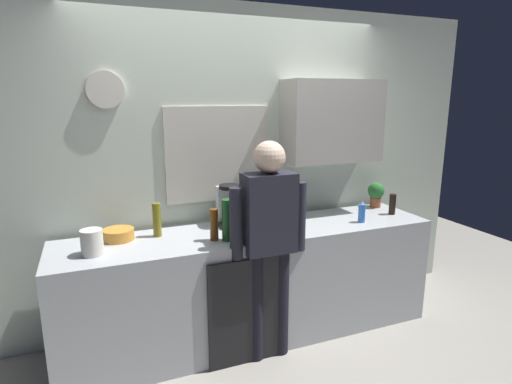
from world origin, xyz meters
TOP-DOWN VIEW (x-y plane):
  - ground_plane at (0.00, 0.00)m, footprint 8.00×8.00m
  - kitchen_counter at (0.00, 0.30)m, footprint 2.92×0.64m
  - dishwasher_panel at (-0.18, -0.03)m, footprint 0.56×0.02m
  - back_wall_assembly at (0.10, 0.70)m, footprint 4.52×0.42m
  - coffee_maker at (-0.12, 0.51)m, footprint 0.20×0.20m
  - bottle_olive_oil at (-0.70, 0.44)m, footprint 0.06×0.06m
  - bottle_green_wine at (-0.25, 0.16)m, footprint 0.07×0.07m
  - bottle_clear_soda at (0.27, 0.47)m, footprint 0.09×0.09m
  - bottle_amber_beer at (-0.34, 0.20)m, footprint 0.06×0.06m
  - bottle_dark_sauce at (1.29, 0.27)m, footprint 0.06×0.06m
  - cup_yellow_cup at (0.38, 0.37)m, footprint 0.07×0.07m
  - mixing_bowl at (-0.97, 0.46)m, footprint 0.22×0.22m
  - potted_plant at (1.31, 0.52)m, footprint 0.15×0.15m
  - dish_soap at (0.90, 0.17)m, footprint 0.06×0.06m
  - storage_canister at (-1.15, 0.22)m, footprint 0.14×0.14m
  - person_at_sink at (0.00, 0.00)m, footprint 0.57×0.22m

SIDE VIEW (x-z plane):
  - ground_plane at x=0.00m, z-range 0.00..0.00m
  - dishwasher_panel at x=-0.18m, z-range 0.00..0.79m
  - kitchen_counter at x=0.00m, z-range 0.00..0.88m
  - mixing_bowl at x=-0.97m, z-range 0.88..0.96m
  - cup_yellow_cup at x=0.38m, z-range 0.88..0.97m
  - person_at_sink at x=0.00m, z-range 0.15..1.75m
  - dish_soap at x=0.90m, z-range 0.87..1.05m
  - storage_canister at x=-1.15m, z-range 0.88..1.05m
  - bottle_dark_sauce at x=1.29m, z-range 0.88..1.06m
  - bottle_amber_beer at x=-0.34m, z-range 0.88..1.11m
  - bottle_olive_oil at x=-0.70m, z-range 0.88..1.13m
  - potted_plant at x=1.31m, z-range 0.90..1.13m
  - bottle_clear_soda at x=0.27m, z-range 0.88..1.16m
  - coffee_maker at x=-0.12m, z-range 0.86..1.19m
  - bottle_green_wine at x=-0.25m, z-range 0.88..1.18m
  - back_wall_assembly at x=0.10m, z-range 0.05..2.65m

